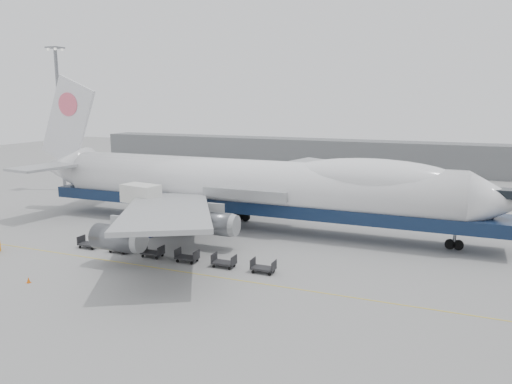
% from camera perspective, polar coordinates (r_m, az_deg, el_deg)
% --- Properties ---
extents(ground, '(260.00, 260.00, 0.00)m').
position_cam_1_polar(ground, '(54.78, -5.95, -6.98)').
color(ground, gray).
rests_on(ground, ground).
extents(apron_line, '(60.00, 0.15, 0.01)m').
position_cam_1_polar(apron_line, '(49.87, -9.28, -8.85)').
color(apron_line, gold).
rests_on(apron_line, ground).
extents(hangar, '(110.00, 8.00, 7.00)m').
position_cam_1_polar(hangar, '(121.69, 5.71, 4.42)').
color(hangar, slate).
rests_on(hangar, ground).
extents(floodlight_mast, '(2.40, 2.40, 25.43)m').
position_cam_1_polar(floodlight_mast, '(96.88, -21.54, 8.56)').
color(floodlight_mast, slate).
rests_on(floodlight_mast, ground).
extents(airliner, '(67.00, 55.30, 19.98)m').
position_cam_1_polar(airliner, '(63.70, -0.38, 0.78)').
color(airliner, white).
rests_on(airliner, ground).
extents(catering_truck, '(5.38, 4.10, 6.11)m').
position_cam_1_polar(catering_truck, '(63.41, -12.96, -1.55)').
color(catering_truck, '#1A1E4E').
rests_on(catering_truck, ground).
extents(traffic_cone, '(0.36, 0.36, 0.54)m').
position_cam_1_polar(traffic_cone, '(50.53, -24.56, -9.14)').
color(traffic_cone, '#DC5B0B').
rests_on(traffic_cone, ground).
extents(dolly_0, '(2.30, 1.35, 1.30)m').
position_cam_1_polar(dolly_0, '(59.27, -18.54, -5.59)').
color(dolly_0, '#2D2D30').
rests_on(dolly_0, ground).
extents(dolly_1, '(2.30, 1.35, 1.30)m').
position_cam_1_polar(dolly_1, '(56.66, -15.30, -6.15)').
color(dolly_1, '#2D2D30').
rests_on(dolly_1, ground).
extents(dolly_2, '(2.30, 1.35, 1.30)m').
position_cam_1_polar(dolly_2, '(54.25, -11.75, -6.74)').
color(dolly_2, '#2D2D30').
rests_on(dolly_2, ground).
extents(dolly_3, '(2.30, 1.35, 1.30)m').
position_cam_1_polar(dolly_3, '(52.06, -7.88, -7.36)').
color(dolly_3, '#2D2D30').
rests_on(dolly_3, ground).
extents(dolly_4, '(2.30, 1.35, 1.30)m').
position_cam_1_polar(dolly_4, '(50.14, -3.68, -7.99)').
color(dolly_4, '#2D2D30').
rests_on(dolly_4, ground).
extents(dolly_5, '(2.30, 1.35, 1.30)m').
position_cam_1_polar(dolly_5, '(48.51, 0.84, -8.61)').
color(dolly_5, '#2D2D30').
rests_on(dolly_5, ground).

